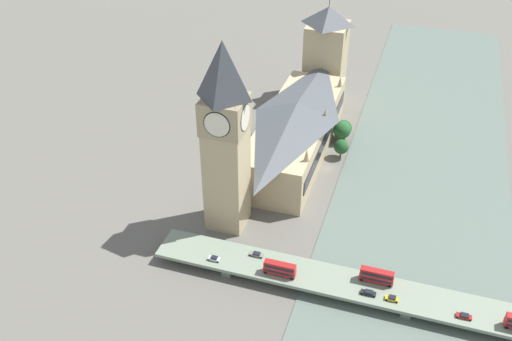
# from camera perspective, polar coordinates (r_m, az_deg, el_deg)

# --- Properties ---
(ground_plane) EXTENTS (600.00, 600.00, 0.00)m
(ground_plane) POSITION_cam_1_polar(r_m,az_deg,el_deg) (240.31, 7.12, 0.19)
(ground_plane) COLOR #605E56
(river_water) EXTENTS (66.42, 360.00, 0.30)m
(river_water) POSITION_cam_1_polar(r_m,az_deg,el_deg) (238.22, 16.37, -1.42)
(river_water) COLOR slate
(river_water) RESTS_ON ground_plane
(parliament_hall) EXTENTS (26.18, 84.85, 24.54)m
(parliament_hall) POSITION_cam_1_polar(r_m,az_deg,el_deg) (243.06, 4.06, 4.23)
(parliament_hall) COLOR tan
(parliament_hall) RESTS_ON ground_plane
(clock_tower) EXTENTS (14.48, 14.48, 70.26)m
(clock_tower) POSITION_cam_1_polar(r_m,az_deg,el_deg) (189.66, -3.08, 3.55)
(clock_tower) COLOR tan
(clock_tower) RESTS_ON ground_plane
(victoria_tower) EXTENTS (18.94, 18.94, 50.80)m
(victoria_tower) POSITION_cam_1_polar(r_m,az_deg,el_deg) (287.09, 6.99, 11.54)
(victoria_tower) COLOR tan
(victoria_tower) RESTS_ON ground_plane
(road_bridge) EXTENTS (164.84, 13.58, 4.22)m
(road_bridge) POSITION_cam_1_polar(r_m,az_deg,el_deg) (184.96, 14.99, -12.24)
(road_bridge) COLOR #5D6A59
(road_bridge) RESTS_ON ground_plane
(double_decker_bus_lead) EXTENTS (10.42, 2.52, 4.66)m
(double_decker_bus_lead) POSITION_cam_1_polar(r_m,az_deg,el_deg) (183.27, 2.39, -9.75)
(double_decker_bus_lead) COLOR red
(double_decker_bus_lead) RESTS_ON road_bridge
(double_decker_bus_mid) EXTENTS (10.63, 2.48, 4.84)m
(double_decker_bus_mid) POSITION_cam_1_polar(r_m,az_deg,el_deg) (184.57, 11.98, -10.25)
(double_decker_bus_mid) COLOR red
(double_decker_bus_mid) RESTS_ON road_bridge
(car_northbound_lead) EXTENTS (4.72, 1.81, 1.39)m
(car_northbound_lead) POSITION_cam_1_polar(r_m,az_deg,el_deg) (181.74, 11.18, -11.89)
(car_northbound_lead) COLOR black
(car_northbound_lead) RESTS_ON road_bridge
(car_northbound_mid) EXTENTS (4.58, 1.82, 1.28)m
(car_northbound_mid) POSITION_cam_1_polar(r_m,az_deg,el_deg) (190.62, 0.05, -8.37)
(car_northbound_mid) COLOR slate
(car_northbound_mid) RESTS_ON road_bridge
(car_northbound_tail) EXTENTS (3.99, 1.82, 1.41)m
(car_northbound_tail) POSITION_cam_1_polar(r_m,az_deg,el_deg) (181.62, 13.44, -12.32)
(car_northbound_tail) COLOR gold
(car_northbound_tail) RESTS_ON road_bridge
(car_southbound_mid) EXTENTS (4.06, 1.78, 1.37)m
(car_southbound_mid) POSITION_cam_1_polar(r_m,az_deg,el_deg) (189.60, -4.22, -8.77)
(car_southbound_mid) COLOR silver
(car_southbound_mid) RESTS_ON road_bridge
(car_southbound_tail) EXTENTS (4.47, 1.83, 1.28)m
(car_southbound_tail) POSITION_cam_1_polar(r_m,az_deg,el_deg) (182.87, 20.09, -13.50)
(car_southbound_tail) COLOR maroon
(car_southbound_tail) RESTS_ON road_bridge
(tree_embankment_near) EXTENTS (7.97, 7.97, 10.14)m
(tree_embankment_near) POSITION_cam_1_polar(r_m,az_deg,el_deg) (256.18, 8.59, 4.05)
(tree_embankment_near) COLOR brown
(tree_embankment_near) RESTS_ON ground_plane
(tree_embankment_mid) EXTENTS (6.30, 6.30, 8.58)m
(tree_embankment_mid) POSITION_cam_1_polar(r_m,az_deg,el_deg) (245.34, 8.52, 2.37)
(tree_embankment_mid) COLOR brown
(tree_embankment_mid) RESTS_ON ground_plane
(tree_embankment_far) EXTENTS (7.18, 7.18, 8.78)m
(tree_embankment_far) POSITION_cam_1_polar(r_m,az_deg,el_deg) (259.57, 8.78, 4.23)
(tree_embankment_far) COLOR brown
(tree_embankment_far) RESTS_ON ground_plane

